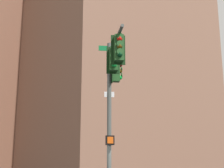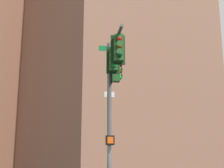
{
  "view_description": "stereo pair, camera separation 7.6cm",
  "coord_description": "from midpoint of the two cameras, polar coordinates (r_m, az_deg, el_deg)",
  "views": [
    {
      "loc": [
        9.13,
        9.79,
        2.19
      ],
      "look_at": [
        0.42,
        0.3,
        5.04
      ],
      "focal_mm": 50.17,
      "sensor_mm": 36.0,
      "label": 1
    },
    {
      "loc": [
        9.08,
        9.85,
        2.19
      ],
      "look_at": [
        0.42,
        0.3,
        5.04
      ],
      "focal_mm": 50.17,
      "sensor_mm": 36.0,
      "label": 2
    }
  ],
  "objects": [
    {
      "name": "building_brick_nearside",
      "position": [
        45.35,
        -0.8,
        12.9
      ],
      "size": [
        23.97,
        21.11,
        43.25
      ],
      "primitive_type": "cube",
      "color": "#845B47",
      "rests_on": "ground_plane"
    },
    {
      "name": "building_brick_midblock",
      "position": [
        46.87,
        -17.86,
        2.96
      ],
      "size": [
        23.05,
        19.4,
        28.36
      ],
      "primitive_type": "cube",
      "color": "brown",
      "rests_on": "ground_plane"
    },
    {
      "name": "signal_pole_assembly",
      "position": [
        13.22,
        0.43,
        0.46
      ],
      "size": [
        2.64,
        3.32,
        7.18
      ],
      "rotation": [
        0.0,
        0.0,
        0.96
      ],
      "color": "#4C514C",
      "rests_on": "ground_plane"
    },
    {
      "name": "building_glass_tower",
      "position": [
        71.36,
        -8.15,
        8.45
      ],
      "size": [
        24.84,
        30.12,
        55.04
      ],
      "primitive_type": "cube",
      "color": "#8CB2C6",
      "rests_on": "ground_plane"
    }
  ]
}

